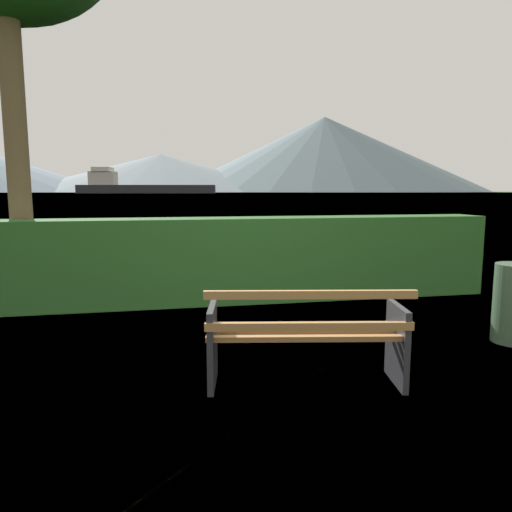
% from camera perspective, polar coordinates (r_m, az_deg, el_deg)
% --- Properties ---
extents(ground_plane, '(1400.00, 1400.00, 0.00)m').
position_cam_1_polar(ground_plane, '(4.18, 5.86, -14.96)').
color(ground_plane, '#4C6B33').
extents(water_surface, '(620.00, 620.00, 0.00)m').
position_cam_1_polar(water_surface, '(310.27, -11.26, 7.49)').
color(water_surface, '#7A99A8').
rests_on(water_surface, ground_plane).
extents(park_bench, '(1.71, 0.85, 0.87)m').
position_cam_1_polar(park_bench, '(3.98, 6.05, -9.66)').
color(park_bench, '#A0703F').
rests_on(park_bench, ground_plane).
extents(hedge_row, '(7.54, 0.67, 1.23)m').
position_cam_1_polar(hedge_row, '(6.96, -1.66, -0.40)').
color(hedge_row, '#285B23').
rests_on(hedge_row, ground_plane).
extents(cargo_ship_large, '(79.15, 25.05, 14.75)m').
position_cam_1_polar(cargo_ship_large, '(283.27, -14.25, 8.20)').
color(cargo_ship_large, '#232328').
rests_on(cargo_ship_large, water_surface).
extents(distant_hills, '(819.17, 395.01, 89.12)m').
position_cam_1_polar(distant_hills, '(550.32, -10.82, 11.36)').
color(distant_hills, slate).
rests_on(distant_hills, ground_plane).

